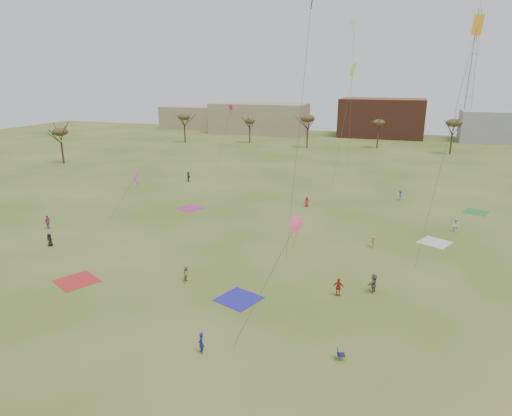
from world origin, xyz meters
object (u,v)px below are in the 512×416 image
(radio_tower, at_px, (471,75))
(flyer_near_right, at_px, (201,343))
(camp_chair_center, at_px, (341,357))
(spectator_fore_a, at_px, (339,287))

(radio_tower, bearing_deg, flyer_near_right, -102.13)
(flyer_near_right, height_order, camp_chair_center, flyer_near_right)
(flyer_near_right, bearing_deg, radio_tower, 126.76)
(spectator_fore_a, bearing_deg, camp_chair_center, 102.61)
(spectator_fore_a, distance_m, radio_tower, 121.88)
(spectator_fore_a, xyz_separation_m, radio_tower, (20.33, 118.76, 18.37))
(radio_tower, bearing_deg, spectator_fore_a, -99.71)
(flyer_near_right, height_order, spectator_fore_a, spectator_fore_a)
(spectator_fore_a, height_order, camp_chair_center, spectator_fore_a)
(spectator_fore_a, bearing_deg, radio_tower, -97.30)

